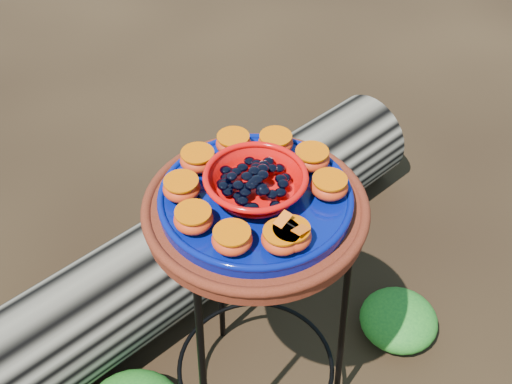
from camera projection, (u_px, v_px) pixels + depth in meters
name	position (u px, v px, depth m)	size (l,w,h in m)	color
plant_stand	(256.00, 320.00, 1.53)	(0.44, 0.44, 0.70)	black
terracotta_saucer	(256.00, 211.00, 1.28)	(0.44, 0.44, 0.04)	#451606
cobalt_plate	(256.00, 200.00, 1.25)	(0.38, 0.38, 0.03)	#051065
red_bowl	(256.00, 185.00, 1.23)	(0.19, 0.19, 0.05)	red
glass_gems	(256.00, 170.00, 1.20)	(0.15, 0.15, 0.03)	black
orange_half_0	(291.00, 236.00, 1.14)	(0.07, 0.07, 0.04)	#B33109
orange_half_1	(329.00, 186.00, 1.23)	(0.07, 0.07, 0.04)	#B33109
orange_half_2	(312.00, 159.00, 1.29)	(0.07, 0.07, 0.04)	#B33109
orange_half_3	(276.00, 143.00, 1.33)	(0.07, 0.07, 0.04)	#B33109
orange_half_4	(233.00, 143.00, 1.33)	(0.07, 0.07, 0.04)	#B33109
orange_half_5	(198.00, 160.00, 1.29)	(0.07, 0.07, 0.04)	#B33109
orange_half_6	(182.00, 188.00, 1.23)	(0.07, 0.07, 0.04)	#B33109
orange_half_7	(194.00, 219.00, 1.17)	(0.07, 0.07, 0.04)	#B33109
orange_half_8	(232.00, 239.00, 1.13)	(0.07, 0.07, 0.04)	#B33109
orange_half_9	(282.00, 239.00, 1.13)	(0.07, 0.07, 0.04)	#B33109
butterfly	(292.00, 225.00, 1.12)	(0.07, 0.05, 0.01)	#DE520B
driftwood_log	(199.00, 246.00, 1.96)	(1.64, 0.43, 0.31)	black
foliage_right	(399.00, 319.00, 1.88)	(0.23, 0.23, 0.11)	#185319
foliage_back	(137.00, 283.00, 1.95)	(0.32, 0.32, 0.16)	#185319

